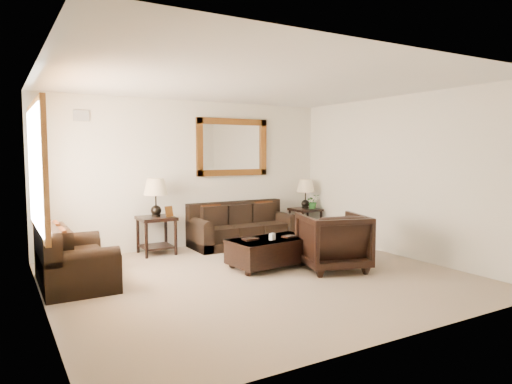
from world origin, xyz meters
TOP-DOWN VIEW (x-y plane):
  - room at (0.00, 0.00)m, footprint 5.51×5.01m
  - window at (-2.70, 0.90)m, footprint 0.07×1.96m
  - mirror at (0.85, 2.47)m, footprint 1.50×0.06m
  - air_vent at (-1.90, 2.48)m, footprint 0.25×0.02m
  - sofa at (0.85, 2.11)m, footprint 1.97×0.85m
  - loveseat at (-2.35, 0.93)m, footprint 0.88×1.48m
  - end_table_left at (-0.78, 2.16)m, footprint 0.59×0.59m
  - end_table_right at (2.40, 2.19)m, footprint 0.54×0.54m
  - coffee_table at (0.45, 0.39)m, footprint 1.37×0.83m
  - armchair at (1.17, -0.18)m, footprint 1.11×1.07m
  - potted_plant at (2.52, 2.09)m, footprint 0.33×0.35m

SIDE VIEW (x-z plane):
  - coffee_table at x=0.45m, z-range 0.00..0.55m
  - sofa at x=0.85m, z-range -0.11..0.69m
  - loveseat at x=-2.35m, z-range -0.11..0.72m
  - armchair at x=1.17m, z-range 0.00..0.93m
  - potted_plant at x=2.52m, z-range 0.59..0.82m
  - end_table_right at x=2.40m, z-range 0.18..1.37m
  - end_table_left at x=-0.78m, z-range 0.20..1.51m
  - room at x=0.00m, z-range 0.00..2.71m
  - window at x=-2.70m, z-range 0.72..2.38m
  - mirror at x=0.85m, z-range 1.30..2.40m
  - air_vent at x=-1.90m, z-range 2.26..2.44m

